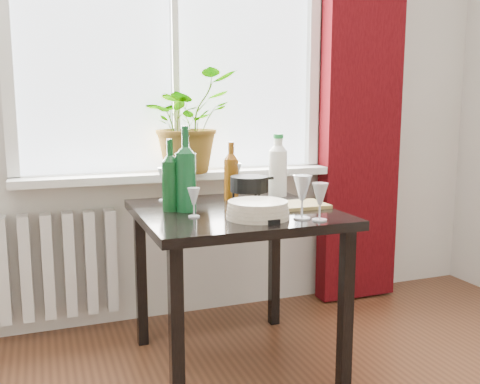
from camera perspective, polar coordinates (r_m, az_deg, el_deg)
name	(u,v)px	position (r m, az deg, el deg)	size (l,w,h in m)	color
window	(173,29)	(2.99, -7.12, 16.84)	(1.72, 0.08, 1.62)	white
windowsill	(179,175)	(2.92, -6.50, 1.79)	(1.72, 0.20, 0.04)	silver
curtain	(362,89)	(3.33, 12.86, 10.65)	(0.50, 0.12, 2.56)	#360408
radiator	(37,267)	(2.96, -20.83, -7.50)	(0.80, 0.10, 0.55)	silver
table	(234,229)	(2.42, -0.59, -4.00)	(0.85, 0.85, 0.74)	black
potted_plant	(188,121)	(2.86, -5.60, 7.51)	(0.49, 0.42, 0.54)	#28721E
wine_bottle_left	(170,175)	(2.36, -7.44, 1.85)	(0.08, 0.08, 0.32)	#0B3B16
wine_bottle_right	(186,168)	(2.34, -5.82, 2.57)	(0.09, 0.09, 0.38)	#0C421D
bottle_amber	(231,170)	(2.62, -0.94, 2.35)	(0.07, 0.07, 0.29)	brown
cleaning_bottle	(278,164)	(2.73, 4.07, 2.98)	(0.09, 0.09, 0.33)	white
wineglass_front_right	(302,197)	(2.20, 6.65, -0.49)	(0.08, 0.08, 0.18)	silver
wineglass_far_right	(320,201)	(2.17, 8.52, -1.00)	(0.07, 0.07, 0.16)	silver
wineglass_back_center	(234,181)	(2.64, -0.65, 1.21)	(0.08, 0.08, 0.19)	white
wineglass_back_left	(165,184)	(2.62, -8.02, 0.87)	(0.07, 0.07, 0.17)	silver
wineglass_front_left	(194,202)	(2.23, -4.95, -1.10)	(0.05, 0.05, 0.13)	silver
plate_stack	(258,210)	(2.20, 1.91, -1.92)	(0.26, 0.26, 0.07)	beige
fondue_pot	(249,191)	(2.47, 1.02, 0.11)	(0.20, 0.18, 0.14)	black
tv_remote	(265,218)	(2.17, 2.67, -2.78)	(0.05, 0.18, 0.02)	black
cutting_board	(293,205)	(2.46, 5.70, -1.43)	(0.30, 0.19, 0.02)	#A38A49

